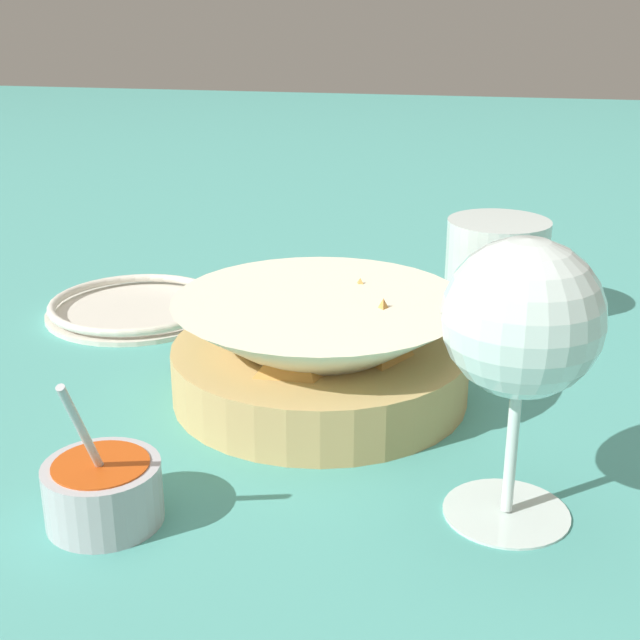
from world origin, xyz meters
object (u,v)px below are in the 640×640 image
Objects in this scene: food_basket at (321,353)px; wine_glass at (522,326)px; side_plate at (136,306)px; beer_mug at (496,275)px; sauce_cup at (103,489)px.

wine_glass reaches higher than food_basket.
wine_glass is 0.46m from side_plate.
beer_mug reaches higher than food_basket.
sauce_cup reaches higher than side_plate.
food_basket is 1.32× the size of side_plate.
wine_glass is (0.14, 0.14, 0.08)m from food_basket.
sauce_cup is 0.44m from beer_mug.
food_basket is at bearing -134.75° from wine_glass.
food_basket is 2.16× the size of sauce_cup.
food_basket is at bearing 154.58° from sauce_cup.
sauce_cup is at bearing -25.42° from food_basket.
beer_mug is (-0.19, 0.13, 0.01)m from food_basket.
wine_glass reaches higher than beer_mug.
side_plate is (-0.28, -0.35, -0.11)m from wine_glass.
beer_mug is at bearing 98.63° from side_plate.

